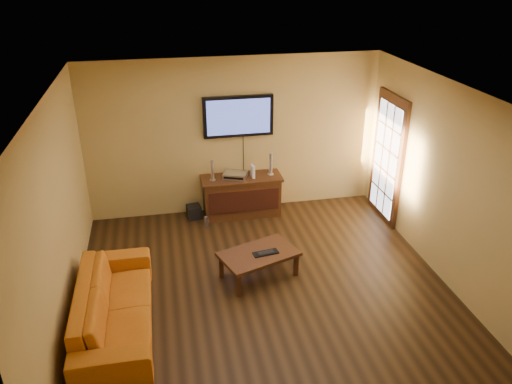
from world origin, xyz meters
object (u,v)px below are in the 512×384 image
object	(u,v)px
game_console	(253,171)
subwoofer	(194,212)
media_console	(242,196)
speaker_right	(271,165)
television	(238,116)
bottle	(206,222)
coffee_table	(259,256)
av_receiver	(235,175)
keyboard	(266,253)
sofa	(114,299)
speaker_left	(212,171)

from	to	relation	value
game_console	subwoofer	bearing A→B (deg)	173.96
media_console	speaker_right	size ratio (longest dim) A/B	3.56
television	bottle	bearing A→B (deg)	-138.95
game_console	bottle	distance (m)	1.16
media_console	coffee_table	world-z (taller)	media_console
bottle	av_receiver	bearing A→B (deg)	33.54
av_receiver	game_console	xyz separation A→B (m)	(0.30, -0.04, 0.06)
game_console	subwoofer	size ratio (longest dim) A/B	0.93
game_console	television	bearing A→B (deg)	124.68
media_console	av_receiver	xyz separation A→B (m)	(-0.10, 0.02, 0.39)
television	game_console	distance (m)	0.96
speaker_right	game_console	bearing A→B (deg)	-171.58
media_console	keyboard	world-z (taller)	media_console
media_console	speaker_right	bearing A→B (deg)	2.29
sofa	bottle	xyz separation A→B (m)	(1.35, 2.27, -0.33)
speaker_right	av_receiver	distance (m)	0.63
speaker_right	sofa	bearing A→B (deg)	-133.76
sofa	av_receiver	bearing A→B (deg)	-35.85
av_receiver	keyboard	size ratio (longest dim) A/B	1.04
television	sofa	bearing A→B (deg)	-125.30
keyboard	speaker_left	bearing A→B (deg)	104.52
keyboard	subwoofer	bearing A→B (deg)	113.18
speaker_right	av_receiver	size ratio (longest dim) A/B	1.00
av_receiver	subwoofer	size ratio (longest dim) A/B	1.68
subwoofer	sofa	bearing A→B (deg)	-122.33
subwoofer	game_console	bearing A→B (deg)	-11.26
media_console	speaker_left	bearing A→B (deg)	-177.41
subwoofer	keyboard	world-z (taller)	keyboard
speaker_left	keyboard	distance (m)	2.04
speaker_left	subwoofer	bearing A→B (deg)	172.22
speaker_right	game_console	xyz separation A→B (m)	(-0.32, -0.05, -0.07)
speaker_right	game_console	world-z (taller)	speaker_right
av_receiver	speaker_left	bearing A→B (deg)	-152.86
bottle	speaker_right	bearing A→B (deg)	17.69
television	keyboard	world-z (taller)	television
television	av_receiver	world-z (taller)	television
television	av_receiver	distance (m)	0.99
coffee_table	game_console	xyz separation A→B (m)	(0.28, 1.88, 0.48)
media_console	coffee_table	size ratio (longest dim) A/B	1.15
coffee_table	bottle	bearing A→B (deg)	110.35
av_receiver	keyboard	world-z (taller)	av_receiver
coffee_table	keyboard	world-z (taller)	keyboard
speaker_right	subwoofer	xyz separation A→B (m)	(-1.36, 0.00, -0.77)
speaker_right	bottle	distance (m)	1.47
coffee_table	speaker_left	world-z (taller)	speaker_left
media_console	subwoofer	world-z (taller)	media_console
sofa	av_receiver	world-z (taller)	sofa
coffee_table	game_console	bearing A→B (deg)	81.36
bottle	television	bearing A→B (deg)	41.05
bottle	subwoofer	bearing A→B (deg)	114.61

